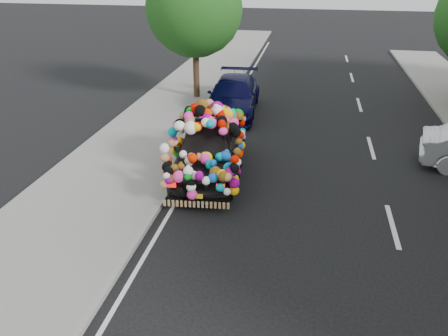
{
  "coord_description": "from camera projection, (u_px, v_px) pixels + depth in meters",
  "views": [
    {
      "loc": [
        1.24,
        -9.71,
        6.0
      ],
      "look_at": [
        -0.72,
        0.36,
        1.02
      ],
      "focal_mm": 35.0,
      "sensor_mm": 36.0,
      "label": 1
    }
  ],
  "objects": [
    {
      "name": "sidewalk",
      "position": [
        95.0,
        194.0,
        12.12
      ],
      "size": [
        4.0,
        60.0,
        0.12
      ],
      "primitive_type": "cube",
      "color": "gray",
      "rests_on": "ground"
    },
    {
      "name": "navy_sedan",
      "position": [
        233.0,
        96.0,
        18.34
      ],
      "size": [
        2.26,
        5.07,
        1.44
      ],
      "primitive_type": "imported",
      "rotation": [
        0.0,
        0.0,
        0.05
      ],
      "color": "black",
      "rests_on": "ground"
    },
    {
      "name": "plush_art_car",
      "position": [
        207.0,
        139.0,
        12.94
      ],
      "size": [
        2.66,
        4.96,
        2.21
      ],
      "rotation": [
        0.0,
        0.0,
        0.1
      ],
      "color": "black",
      "rests_on": "ground"
    },
    {
      "name": "ground",
      "position": [
        248.0,
        211.0,
        11.41
      ],
      "size": [
        100.0,
        100.0,
        0.0
      ],
      "primitive_type": "plane",
      "color": "black",
      "rests_on": "ground"
    },
    {
      "name": "lane_markings",
      "position": [
        393.0,
        226.0,
        10.78
      ],
      "size": [
        6.0,
        50.0,
        0.01
      ],
      "primitive_type": null,
      "color": "silver",
      "rests_on": "ground"
    },
    {
      "name": "tree_near_sidewalk",
      "position": [
        194.0,
        8.0,
        18.69
      ],
      "size": [
        4.2,
        4.2,
        6.13
      ],
      "color": "#332114",
      "rests_on": "ground"
    },
    {
      "name": "kerb",
      "position": [
        162.0,
        200.0,
        11.78
      ],
      "size": [
        0.15,
        60.0,
        0.13
      ],
      "primitive_type": "cube",
      "color": "gray",
      "rests_on": "ground"
    }
  ]
}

